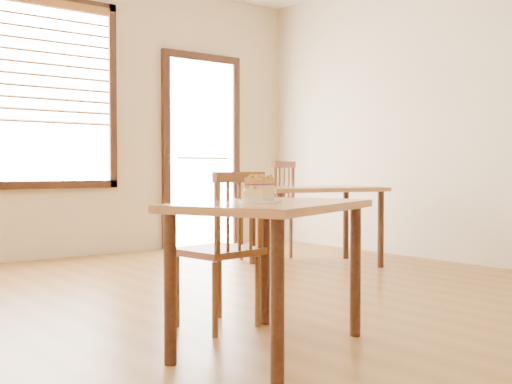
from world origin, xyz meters
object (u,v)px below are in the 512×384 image
cafe_chair_second (270,209)px  cake_slice (260,187)px  cafe_chair_main (222,248)px  cafe_table_main (270,225)px  plate (260,201)px  cafe_table_second (316,198)px

cafe_chair_second → cake_slice: cafe_chair_second is taller
cafe_chair_main → cafe_chair_second: (2.03, 2.00, 0.05)m
cafe_table_main → plate: size_ratio=6.04×
cafe_chair_main → cake_slice: bearing=66.9°
cafe_table_main → cake_slice: bearing=177.0°
cafe_table_main → cafe_chair_main: size_ratio=1.37×
cafe_chair_main → cafe_chair_second: 2.85m
cafe_table_main → plate: 0.16m
cafe_table_main → plate: plate is taller
cafe_table_main → cafe_chair_second: (2.09, 2.51, -0.13)m
cake_slice → cafe_table_second: bearing=17.3°
cafe_table_second → cafe_chair_second: size_ratio=1.34×
cafe_table_main → cake_slice: (-0.09, -0.03, 0.19)m
cake_slice → cafe_chair_main: bearing=50.2°
cafe_chair_second → cafe_table_main: bearing=30.3°
cake_slice → cafe_table_main: bearing=-4.7°
cafe_table_second → cafe_chair_second: 0.62m
cafe_table_main → cafe_chair_second: 3.27m
cafe_chair_main → plate: bearing=67.0°
cafe_table_main → cafe_table_second: bearing=19.8°
cafe_table_main → plate: (-0.09, -0.03, 0.12)m
cafe_table_main → cake_slice: size_ratio=7.68×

